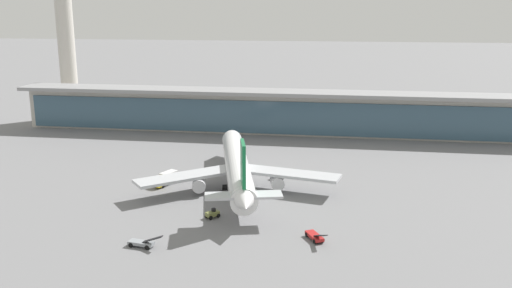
{
  "coord_description": "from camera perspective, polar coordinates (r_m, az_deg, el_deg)",
  "views": [
    {
      "loc": [
        21.66,
        -122.86,
        42.82
      ],
      "look_at": [
        0.0,
        16.05,
        7.78
      ],
      "focal_mm": 38.64,
      "sensor_mm": 36.0,
      "label": 1
    }
  ],
  "objects": [
    {
      "name": "service_truck_on_taxiway_olive",
      "position": [
        116.14,
        -4.52,
        -7.22
      ],
      "size": [
        3.18,
        3.27,
        2.05
      ],
      "color": "olive",
      "rests_on": "ground"
    },
    {
      "name": "service_truck_under_wing_red",
      "position": [
        105.89,
        6.13,
        -9.47
      ],
      "size": [
        4.53,
        6.58,
        2.7
      ],
      "color": "#B21E1E",
      "rests_on": "ground"
    },
    {
      "name": "ground_plane",
      "position": [
        131.9,
        -1.08,
        -4.95
      ],
      "size": [
        1200.0,
        1200.0,
        0.0
      ],
      "primitive_type": "plane",
      "color": "slate"
    },
    {
      "name": "control_tower",
      "position": [
        227.0,
        -19.36,
        13.62
      ],
      "size": [
        12.0,
        12.0,
        81.66
      ],
      "color": "beige",
      "rests_on": "ground"
    },
    {
      "name": "service_truck_near_nose_yellow",
      "position": [
        138.23,
        -9.23,
        -3.5
      ],
      "size": [
        5.07,
        7.6,
        3.1
      ],
      "color": "yellow",
      "rests_on": "ground"
    },
    {
      "name": "airliner_on_stand",
      "position": [
        133.26,
        -1.96,
        -2.35
      ],
      "size": [
        47.46,
        62.77,
        16.92
      ],
      "color": "white",
      "rests_on": "ground"
    },
    {
      "name": "service_truck_mid_apron_grey",
      "position": [
        104.64,
        -11.7,
        -9.99
      ],
      "size": [
        6.93,
        2.61,
        2.7
      ],
      "color": "gray",
      "rests_on": "ground"
    },
    {
      "name": "terminal_building",
      "position": [
        190.62,
        2.19,
        3.42
      ],
      "size": [
        183.6,
        12.8,
        15.2
      ],
      "color": "beige",
      "rests_on": "ground"
    },
    {
      "name": "service_truck_by_tail_grey",
      "position": [
        140.75,
        2.2,
        -3.35
      ],
      "size": [
        3.33,
        2.95,
        2.05
      ],
      "color": "gray",
      "rests_on": "ground"
    }
  ]
}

